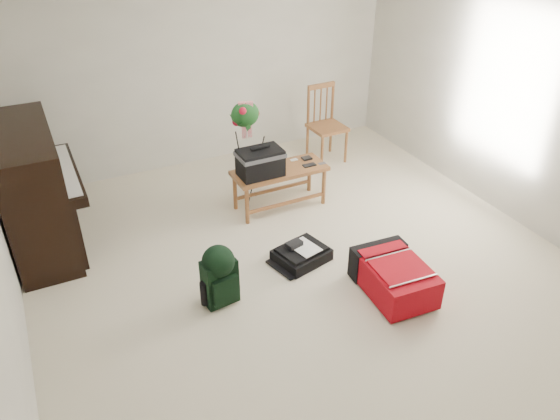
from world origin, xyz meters
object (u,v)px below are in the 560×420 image
bench (266,165)px  black_duffel (301,254)px  dining_chair (326,125)px  piano (35,193)px  green_backpack (219,273)px  red_suitcase (391,273)px  flower_stand (247,155)px

bench → black_duffel: bearing=-95.6°
dining_chair → black_duffel: dining_chair is taller
piano → bench: 2.35m
bench → green_backpack: bearing=-130.1°
red_suitcase → black_duffel: size_ratio=1.38×
black_duffel → dining_chair: bearing=40.4°
bench → flower_stand: flower_stand is taller
black_duffel → flower_stand: bearing=78.0°
piano → bench: piano is taller
bench → black_duffel: bench is taller
red_suitcase → green_backpack: green_backpack is taller
green_backpack → black_duffel: bearing=6.5°
piano → green_backpack: 2.10m
green_backpack → flower_stand: bearing=51.6°
bench → dining_chair: dining_chair is taller
bench → dining_chair: 1.53m
piano → flower_stand: (2.18, -0.18, 0.02)m
dining_chair → black_duffel: (-1.35, -1.87, -0.41)m
piano → red_suitcase: size_ratio=1.89×
red_suitcase → black_duffel: bearing=129.2°
piano → red_suitcase: piano is taller
green_backpack → red_suitcase: bearing=-26.5°
dining_chair → flower_stand: 1.53m
dining_chair → black_duffel: bearing=-127.9°
piano → black_duffel: (2.22, -1.42, -0.52)m
dining_chair → black_duffel: size_ratio=1.73×
dining_chair → red_suitcase: (-0.83, -2.61, -0.31)m
green_backpack → flower_stand: (0.89, 1.46, 0.30)m
piano → green_backpack: (1.28, -1.64, -0.28)m
black_duffel → green_backpack: bearing=179.8°
dining_chair → piano: bearing=-174.8°
black_duffel → flower_stand: size_ratio=0.45×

